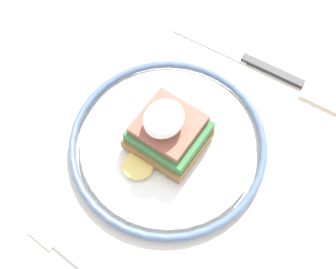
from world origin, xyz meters
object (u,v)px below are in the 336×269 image
sandwich (167,131)px  fork (73,258)px  plate (168,144)px  knife (247,59)px

sandwich → fork: 0.19m
plate → knife: bearing=-5.2°
plate → knife: 0.18m
plate → sandwich: (-0.00, 0.00, 0.04)m
sandwich → fork: bearing=177.6°
fork → knife: 0.36m
fork → knife: size_ratio=0.70×
plate → fork: size_ratio=1.77×
plate → sandwich: 0.04m
knife → fork: bearing=176.1°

